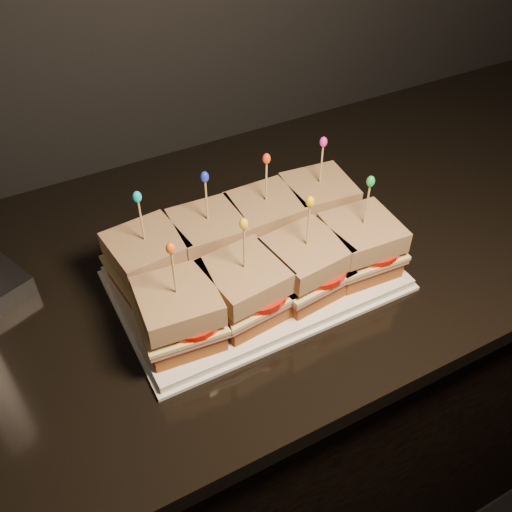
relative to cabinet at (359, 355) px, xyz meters
name	(u,v)px	position (x,y,z in m)	size (l,w,h in m)	color
cabinet	(359,355)	(0.00, 0.00, 0.00)	(2.41, 0.65, 0.89)	black
granite_slab	(389,203)	(0.00, 0.00, 0.46)	(2.45, 0.69, 0.03)	black
platter	(256,278)	(-0.33, -0.08, 0.49)	(0.42, 0.26, 0.02)	white
platter_rim	(256,281)	(-0.33, -0.08, 0.48)	(0.43, 0.27, 0.01)	white
sandwich_0_bread_bot	(151,275)	(-0.48, -0.02, 0.51)	(0.10, 0.10, 0.03)	#5E3115
sandwich_0_ham	(149,267)	(-0.48, -0.02, 0.53)	(0.11, 0.11, 0.01)	#C96E69
sandwich_0_cheese	(149,263)	(-0.48, -0.02, 0.53)	(0.11, 0.11, 0.01)	#E6DD8C
sandwich_0_tomato	(157,259)	(-0.47, -0.03, 0.54)	(0.10, 0.10, 0.01)	red
sandwich_0_bread_top	(146,248)	(-0.48, -0.02, 0.56)	(0.10, 0.10, 0.03)	#582F14
sandwich_0_pick	(142,223)	(-0.48, -0.02, 0.61)	(0.00, 0.00, 0.09)	tan
sandwich_0_frill	(137,197)	(-0.48, -0.02, 0.66)	(0.01, 0.01, 0.02)	#04BDC0
sandwich_1_bread_bot	(210,255)	(-0.38, -0.02, 0.51)	(0.10, 0.10, 0.03)	#5E3115
sandwich_1_ham	(210,246)	(-0.38, -0.02, 0.53)	(0.11, 0.11, 0.01)	#C96E69
sandwich_1_cheese	(210,243)	(-0.38, -0.02, 0.53)	(0.11, 0.11, 0.01)	#E6DD8C
sandwich_1_tomato	(218,239)	(-0.37, -0.03, 0.54)	(0.10, 0.10, 0.01)	red
sandwich_1_bread_top	(208,228)	(-0.38, -0.02, 0.56)	(0.10, 0.10, 0.03)	#582F14
sandwich_1_pick	(207,203)	(-0.38, -0.02, 0.61)	(0.00, 0.00, 0.09)	tan
sandwich_1_frill	(205,177)	(-0.38, -0.02, 0.66)	(0.01, 0.01, 0.02)	#172BD7
sandwich_2_bread_bot	(265,235)	(-0.28, -0.02, 0.51)	(0.10, 0.10, 0.03)	#5E3115
sandwich_2_ham	(266,227)	(-0.28, -0.02, 0.53)	(0.11, 0.11, 0.01)	#C96E69
sandwich_2_cheese	(266,224)	(-0.28, -0.02, 0.53)	(0.11, 0.11, 0.01)	#E6DD8C
sandwich_2_tomato	(274,220)	(-0.27, -0.03, 0.54)	(0.10, 0.10, 0.01)	red
sandwich_2_bread_top	(266,209)	(-0.28, -0.02, 0.56)	(0.10, 0.10, 0.03)	#582F14
sandwich_2_pick	(266,184)	(-0.28, -0.02, 0.61)	(0.00, 0.00, 0.09)	tan
sandwich_2_frill	(267,159)	(-0.28, -0.02, 0.66)	(0.01, 0.01, 0.02)	red
sandwich_3_bread_bot	(317,218)	(-0.18, -0.02, 0.51)	(0.10, 0.10, 0.03)	#5E3115
sandwich_3_ham	(317,209)	(-0.18, -0.02, 0.53)	(0.11, 0.11, 0.01)	#C96E69
sandwich_3_cheese	(318,206)	(-0.18, -0.02, 0.53)	(0.11, 0.11, 0.01)	#E6DD8C
sandwich_3_tomato	(326,202)	(-0.17, -0.03, 0.54)	(0.10, 0.10, 0.01)	red
sandwich_3_bread_top	(319,191)	(-0.18, -0.02, 0.56)	(0.10, 0.10, 0.03)	#582F14
sandwich_3_pick	(321,167)	(-0.18, -0.02, 0.61)	(0.00, 0.00, 0.09)	tan
sandwich_3_frill	(324,142)	(-0.18, -0.02, 0.66)	(0.01, 0.01, 0.02)	#D723A2
sandwich_4_bread_bot	(181,328)	(-0.48, -0.14, 0.51)	(0.10, 0.10, 0.03)	#5E3115
sandwich_4_ham	(180,320)	(-0.48, -0.14, 0.53)	(0.11, 0.11, 0.01)	#C96E69
sandwich_4_cheese	(180,316)	(-0.48, -0.14, 0.53)	(0.11, 0.11, 0.01)	#E6DD8C
sandwich_4_tomato	(189,312)	(-0.47, -0.15, 0.54)	(0.10, 0.10, 0.01)	red
sandwich_4_bread_top	(178,301)	(-0.48, -0.14, 0.56)	(0.10, 0.10, 0.03)	#582F14
sandwich_4_pick	(174,275)	(-0.48, -0.14, 0.61)	(0.00, 0.00, 0.09)	tan
sandwich_4_frill	(171,248)	(-0.48, -0.14, 0.66)	(0.01, 0.01, 0.02)	#EC5911
sandwich_5_bread_bot	(245,303)	(-0.38, -0.14, 0.51)	(0.10, 0.10, 0.03)	#5E3115
sandwich_5_ham	(245,295)	(-0.38, -0.14, 0.53)	(0.11, 0.11, 0.01)	#C96E69
sandwich_5_cheese	(245,291)	(-0.38, -0.14, 0.53)	(0.11, 0.11, 0.01)	#E6DD8C
sandwich_5_tomato	(255,287)	(-0.37, -0.15, 0.54)	(0.10, 0.10, 0.01)	red
sandwich_5_bread_top	(245,276)	(-0.38, -0.14, 0.56)	(0.10, 0.10, 0.03)	#582F14
sandwich_5_pick	(244,251)	(-0.38, -0.14, 0.61)	(0.00, 0.00, 0.09)	tan
sandwich_5_frill	(244,224)	(-0.38, -0.14, 0.66)	(0.01, 0.01, 0.02)	yellow
sandwich_6_bread_bot	(304,280)	(-0.28, -0.14, 0.51)	(0.10, 0.10, 0.03)	#5E3115
sandwich_6_ham	(305,272)	(-0.28, -0.14, 0.53)	(0.11, 0.11, 0.01)	#C96E69
sandwich_6_cheese	(305,268)	(-0.28, -0.14, 0.53)	(0.11, 0.11, 0.01)	#E6DD8C
sandwich_6_tomato	(314,264)	(-0.27, -0.15, 0.54)	(0.10, 0.10, 0.01)	red
sandwich_6_bread_top	(306,254)	(-0.28, -0.14, 0.56)	(0.10, 0.10, 0.03)	#582F14
sandwich_6_pick	(308,228)	(-0.28, -0.14, 0.61)	(0.00, 0.00, 0.09)	tan
sandwich_6_frill	(310,202)	(-0.28, -0.14, 0.66)	(0.01, 0.01, 0.02)	yellow
sandwich_7_bread_bot	(358,259)	(-0.18, -0.14, 0.51)	(0.10, 0.10, 0.03)	#5E3115
sandwich_7_ham	(359,251)	(-0.18, -0.14, 0.53)	(0.11, 0.11, 0.01)	#C96E69
sandwich_7_cheese	(360,247)	(-0.18, -0.14, 0.53)	(0.11, 0.11, 0.01)	#E6DD8C
sandwich_7_tomato	(369,243)	(-0.17, -0.15, 0.54)	(0.10, 0.10, 0.01)	red
sandwich_7_bread_top	(362,233)	(-0.18, -0.14, 0.56)	(0.10, 0.10, 0.03)	#582F14
sandwich_7_pick	(367,207)	(-0.18, -0.14, 0.61)	(0.00, 0.00, 0.09)	tan
sandwich_7_frill	(371,181)	(-0.18, -0.14, 0.66)	(0.01, 0.01, 0.02)	green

